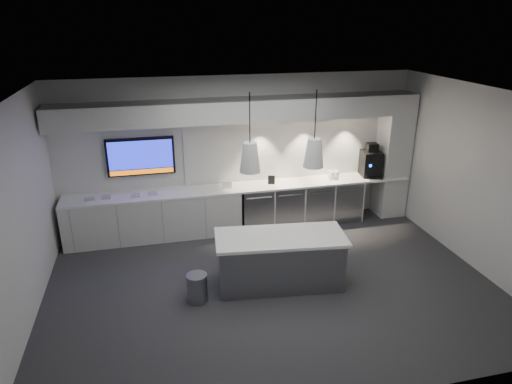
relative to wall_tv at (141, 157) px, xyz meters
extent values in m
plane|color=#333235|center=(1.90, -2.45, -1.56)|extent=(7.00, 7.00, 0.00)
plane|color=black|center=(1.90, -2.45, 1.44)|extent=(7.00, 7.00, 0.00)
plane|color=silver|center=(1.90, 0.05, -0.06)|extent=(7.00, 0.00, 7.00)
plane|color=silver|center=(1.90, -4.95, -0.06)|extent=(7.00, 0.00, 7.00)
plane|color=silver|center=(-1.60, -2.45, -0.06)|extent=(0.00, 7.00, 7.00)
plane|color=silver|center=(5.40, -2.45, -0.06)|extent=(0.00, 7.00, 7.00)
cube|color=white|center=(1.90, -0.27, -0.68)|extent=(6.80, 0.65, 0.04)
cube|color=silver|center=(0.15, -0.27, -1.13)|extent=(3.30, 0.63, 0.86)
cube|color=gray|center=(2.15, -0.27, -1.13)|extent=(0.60, 0.61, 0.85)
cube|color=gray|center=(2.78, -0.27, -1.13)|extent=(0.60, 0.61, 0.85)
cube|color=gray|center=(3.41, -0.27, -1.13)|extent=(0.60, 0.61, 0.85)
cube|color=gray|center=(4.04, -0.27, -1.13)|extent=(0.60, 0.61, 0.85)
cube|color=silver|center=(3.10, 0.03, -0.01)|extent=(4.60, 0.03, 1.30)
cube|color=silver|center=(1.90, -0.25, 0.84)|extent=(6.90, 0.60, 0.40)
cube|color=silver|center=(5.10, -0.25, -0.26)|extent=(0.55, 0.55, 2.60)
cube|color=black|center=(0.00, 0.00, 0.00)|extent=(1.25, 0.06, 0.72)
cube|color=#121AB0|center=(0.00, -0.03, 0.04)|extent=(1.17, 0.00, 0.54)
cube|color=#CE5D0C|center=(0.00, -0.03, -0.29)|extent=(1.17, 0.00, 0.09)
cube|color=gray|center=(2.03, -2.43, -1.16)|extent=(1.99, 0.98, 0.81)
cube|color=white|center=(2.03, -2.43, -0.73)|extent=(2.10, 1.08, 0.05)
cylinder|color=gray|center=(0.70, -2.59, -1.34)|extent=(0.41, 0.41, 0.44)
cube|color=black|center=(4.61, -0.24, -0.40)|extent=(0.44, 0.48, 0.52)
cube|color=black|center=(4.61, -0.24, -0.05)|extent=(0.24, 0.24, 0.17)
cube|color=gray|center=(4.61, -0.48, -0.64)|extent=(0.31, 0.24, 0.03)
cube|color=black|center=(2.47, -0.28, -0.57)|extent=(0.14, 0.06, 0.18)
cube|color=white|center=(1.57, -0.32, -0.59)|extent=(0.18, 0.03, 0.14)
cube|color=#AEAEAE|center=(-0.96, -0.32, -0.65)|extent=(0.19, 0.19, 0.02)
cube|color=#AEAEAE|center=(-0.66, -0.29, -0.65)|extent=(0.17, 0.17, 0.02)
cube|color=#AEAEAE|center=(-0.15, -0.32, -0.65)|extent=(0.16, 0.16, 0.02)
cube|color=#AEAEAE|center=(0.16, -0.30, -0.65)|extent=(0.18, 0.18, 0.02)
cone|color=silver|center=(1.55, -2.43, 0.59)|extent=(0.30, 0.30, 0.43)
cylinder|color=black|center=(1.55, -2.43, 1.15)|extent=(0.02, 0.02, 0.70)
cone|color=silver|center=(2.51, -2.43, 0.59)|extent=(0.30, 0.30, 0.43)
cylinder|color=black|center=(2.51, -2.43, 1.15)|extent=(0.02, 0.02, 0.70)
camera|label=1|loc=(0.21, -8.47, 2.46)|focal=32.00mm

